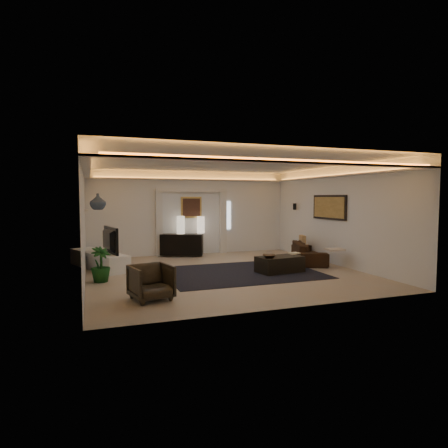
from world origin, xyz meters
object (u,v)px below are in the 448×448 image
object	(u,v)px
armchair	(151,282)
coffee_table	(280,265)
sofa	(309,253)
console	(182,245)

from	to	relation	value
armchair	coffee_table	bearing A→B (deg)	10.18
sofa	coffee_table	bearing A→B (deg)	147.49
console	coffee_table	xyz separation A→B (m)	(1.82, -3.61, -0.20)
console	coffee_table	world-z (taller)	console
console	coffee_table	distance (m)	4.05
sofa	coffee_table	distance (m)	1.95
sofa	armchair	world-z (taller)	armchair
sofa	armchair	bearing A→B (deg)	139.81
console	armchair	size ratio (longest dim) A/B	1.86
coffee_table	sofa	bearing A→B (deg)	26.67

